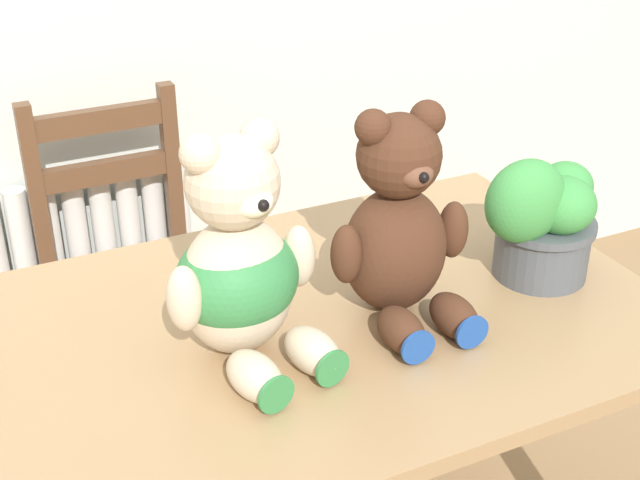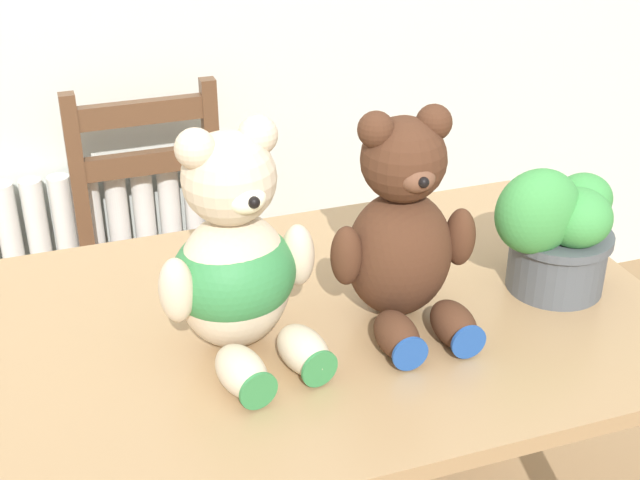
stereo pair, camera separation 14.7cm
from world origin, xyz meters
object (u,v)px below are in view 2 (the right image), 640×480
(teddy_bear_left, at_px, (236,263))
(potted_plant, at_px, (555,227))
(teddy_bear_right, at_px, (403,232))
(wooden_chair_behind, at_px, (164,270))

(teddy_bear_left, bearing_deg, potted_plant, 166.98)
(teddy_bear_right, bearing_deg, teddy_bear_left, -0.05)
(teddy_bear_left, xyz_separation_m, potted_plant, (0.59, -0.01, -0.03))
(teddy_bear_right, distance_m, potted_plant, 0.30)
(wooden_chair_behind, height_order, teddy_bear_right, teddy_bear_right)
(teddy_bear_right, height_order, potted_plant, teddy_bear_right)
(teddy_bear_right, relative_size, potted_plant, 1.49)
(teddy_bear_right, xyz_separation_m, potted_plant, (0.30, -0.01, -0.04))
(wooden_chair_behind, bearing_deg, teddy_bear_right, 109.07)
(teddy_bear_left, height_order, teddy_bear_right, teddy_bear_left)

